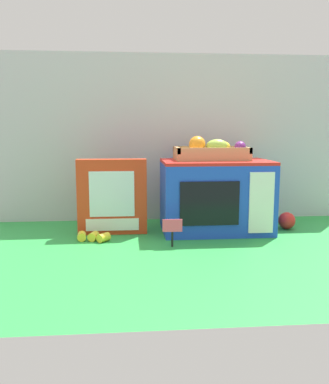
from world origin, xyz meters
The scene contains 8 objects.
ground_plane centered at (0.00, 0.00, 0.00)m, with size 1.70×1.70×0.00m, color green.
display_back_panel centered at (0.00, 0.23, 0.37)m, with size 1.61×0.03×0.74m, color #B7BABF.
toy_microwave centered at (0.13, -0.02, 0.14)m, with size 0.43×0.28×0.29m.
food_groups_crate centered at (0.12, 0.01, 0.32)m, with size 0.29×0.17×0.10m.
cookie_set_box centered at (-0.29, -0.03, 0.15)m, with size 0.27×0.06×0.30m.
price_sign centered at (-0.07, -0.24, 0.07)m, with size 0.07×0.01×0.10m.
loose_toy_banana centered at (-0.36, -0.14, 0.02)m, with size 0.13×0.08×0.03m.
loose_toy_apple centered at (0.43, -0.02, 0.04)m, with size 0.07×0.07×0.07m, color red.
Camera 1 is at (-0.23, -1.65, 0.42)m, focal length 38.69 mm.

